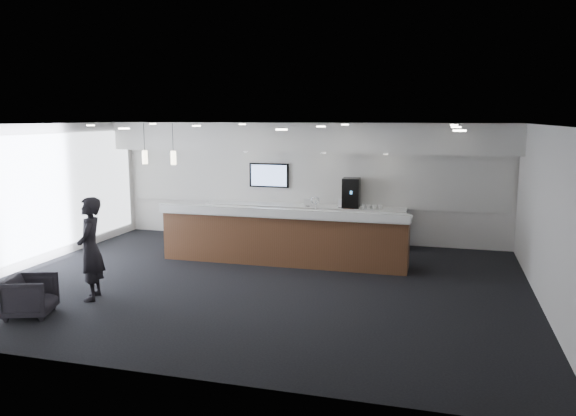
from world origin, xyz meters
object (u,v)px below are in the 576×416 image
(service_counter, at_px, (283,237))
(lounge_guest, at_px, (90,249))
(coffee_machine, at_px, (351,193))
(armchair, at_px, (30,296))

(service_counter, relative_size, lounge_guest, 3.02)
(coffee_machine, xyz_separation_m, lounge_guest, (-3.66, -5.32, -0.41))
(armchair, xyz_separation_m, lounge_guest, (0.44, 1.00, 0.57))
(coffee_machine, bearing_deg, service_counter, -121.50)
(coffee_machine, relative_size, lounge_guest, 0.40)
(service_counter, height_order, lounge_guest, lounge_guest)
(coffee_machine, distance_m, armchair, 7.60)
(service_counter, bearing_deg, armchair, -125.55)
(lounge_guest, bearing_deg, coffee_machine, 123.75)
(service_counter, bearing_deg, lounge_guest, -128.57)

